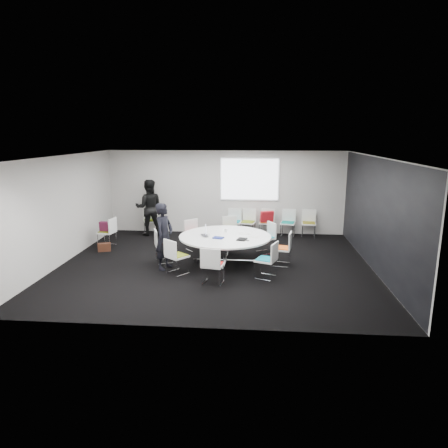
# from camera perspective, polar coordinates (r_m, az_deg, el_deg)

# --- Properties ---
(room_shell) EXTENTS (8.08, 7.08, 2.88)m
(room_shell) POSITION_cam_1_polar(r_m,az_deg,el_deg) (10.13, -0.78, 1.72)
(room_shell) COLOR black
(room_shell) RESTS_ON ground
(conference_table) EXTENTS (2.41, 2.41, 0.73)m
(conference_table) POSITION_cam_1_polar(r_m,az_deg,el_deg) (10.51, 0.16, -2.58)
(conference_table) COLOR silver
(conference_table) RESTS_ON ground
(projection_screen) EXTENTS (1.90, 0.03, 1.35)m
(projection_screen) POSITION_cam_1_polar(r_m,az_deg,el_deg) (13.44, 3.67, 6.38)
(projection_screen) COLOR white
(projection_screen) RESTS_ON room_shell
(chair_ring_a) EXTENTS (0.53, 0.54, 0.88)m
(chair_ring_a) POSITION_cam_1_polar(r_m,az_deg,el_deg) (10.48, 8.29, -4.38)
(chair_ring_a) COLOR silver
(chair_ring_a) RESTS_ON ground
(chair_ring_b) EXTENTS (0.62, 0.62, 0.88)m
(chair_ring_b) POSITION_cam_1_polar(r_m,az_deg,el_deg) (11.48, 5.96, -2.79)
(chair_ring_b) COLOR silver
(chair_ring_b) RESTS_ON ground
(chair_ring_c) EXTENTS (0.59, 0.58, 0.88)m
(chair_ring_c) POSITION_cam_1_polar(r_m,az_deg,el_deg) (12.18, 1.07, -1.81)
(chair_ring_c) COLOR silver
(chair_ring_c) RESTS_ON ground
(chair_ring_d) EXTENTS (0.64, 0.64, 0.88)m
(chair_ring_d) POSITION_cam_1_polar(r_m,az_deg,el_deg) (11.75, -4.20, -2.38)
(chair_ring_d) COLOR silver
(chair_ring_d) RESTS_ON ground
(chair_ring_e) EXTENTS (0.58, 0.59, 0.88)m
(chair_ring_e) POSITION_cam_1_polar(r_m,az_deg,el_deg) (10.74, -8.60, -3.96)
(chair_ring_e) COLOR silver
(chair_ring_e) RESTS_ON ground
(chair_ring_f) EXTENTS (0.64, 0.64, 0.88)m
(chair_ring_f) POSITION_cam_1_polar(r_m,az_deg,el_deg) (9.81, -6.74, -5.53)
(chair_ring_f) COLOR silver
(chair_ring_f) RESTS_ON ground
(chair_ring_g) EXTENTS (0.53, 0.52, 0.88)m
(chair_ring_g) POSITION_cam_1_polar(r_m,az_deg,el_deg) (9.11, -1.61, -6.91)
(chair_ring_g) COLOR silver
(chair_ring_g) RESTS_ON ground
(chair_ring_h) EXTENTS (0.59, 0.59, 0.88)m
(chair_ring_h) POSITION_cam_1_polar(r_m,az_deg,el_deg) (9.52, 6.06, -6.10)
(chair_ring_h) COLOR silver
(chair_ring_h) RESTS_ON ground
(chair_back_a) EXTENTS (0.51, 0.50, 0.88)m
(chair_back_a) POSITION_cam_1_polar(r_m,az_deg,el_deg) (13.42, 1.42, -0.43)
(chair_back_a) COLOR silver
(chair_back_a) RESTS_ON ground
(chair_back_b) EXTENTS (0.54, 0.53, 0.88)m
(chair_back_b) POSITION_cam_1_polar(r_m,az_deg,el_deg) (13.40, 3.44, -0.48)
(chair_back_b) COLOR silver
(chair_back_b) RESTS_ON ground
(chair_back_c) EXTENTS (0.54, 0.53, 0.88)m
(chair_back_c) POSITION_cam_1_polar(r_m,az_deg,el_deg) (13.42, 6.10, -0.51)
(chair_back_c) COLOR silver
(chair_back_c) RESTS_ON ground
(chair_back_d) EXTENTS (0.54, 0.54, 0.88)m
(chair_back_d) POSITION_cam_1_polar(r_m,az_deg,el_deg) (13.45, 9.09, -0.56)
(chair_back_d) COLOR silver
(chair_back_d) RESTS_ON ground
(chair_back_e) EXTENTS (0.50, 0.48, 0.88)m
(chair_back_e) POSITION_cam_1_polar(r_m,az_deg,el_deg) (13.52, 11.98, -0.62)
(chair_back_e) COLOR silver
(chair_back_e) RESTS_ON ground
(chair_spare_left) EXTENTS (0.51, 0.52, 0.88)m
(chair_spare_left) POSITION_cam_1_polar(r_m,az_deg,el_deg) (12.58, -16.29, -1.86)
(chair_spare_left) COLOR silver
(chair_spare_left) RESTS_ON ground
(chair_person_back) EXTENTS (0.60, 0.59, 0.88)m
(chair_person_back) POSITION_cam_1_polar(r_m,az_deg,el_deg) (13.84, -10.40, -0.24)
(chair_person_back) COLOR silver
(chair_person_back) RESTS_ON ground
(person_main) EXTENTS (0.57, 0.70, 1.68)m
(person_main) POSITION_cam_1_polar(r_m,az_deg,el_deg) (10.07, -8.54, -1.75)
(person_main) COLOR black
(person_main) RESTS_ON ground
(person_back) EXTENTS (1.04, 0.89, 1.87)m
(person_back) POSITION_cam_1_polar(r_m,az_deg,el_deg) (13.55, -10.66, 2.33)
(person_back) COLOR black
(person_back) RESTS_ON ground
(laptop) EXTENTS (0.33, 0.38, 0.03)m
(laptop) POSITION_cam_1_polar(r_m,az_deg,el_deg) (10.45, -2.56, -1.64)
(laptop) COLOR #333338
(laptop) RESTS_ON conference_table
(laptop_lid) EXTENTS (0.05, 0.30, 0.22)m
(laptop_lid) POSITION_cam_1_polar(r_m,az_deg,el_deg) (10.60, -2.64, -0.78)
(laptop_lid) COLOR silver
(laptop_lid) RESTS_ON conference_table
(notebook_black) EXTENTS (0.29, 0.34, 0.02)m
(notebook_black) POSITION_cam_1_polar(r_m,az_deg,el_deg) (10.08, 2.56, -2.19)
(notebook_black) COLOR black
(notebook_black) RESTS_ON conference_table
(tablet_folio) EXTENTS (0.31, 0.27, 0.03)m
(tablet_folio) POSITION_cam_1_polar(r_m,az_deg,el_deg) (10.21, -0.82, -1.97)
(tablet_folio) COLOR navy
(tablet_folio) RESTS_ON conference_table
(papers_right) EXTENTS (0.32, 0.24, 0.00)m
(papers_right) POSITION_cam_1_polar(r_m,az_deg,el_deg) (10.70, 3.01, -1.36)
(papers_right) COLOR white
(papers_right) RESTS_ON conference_table
(papers_front) EXTENTS (0.33, 0.25, 0.00)m
(papers_front) POSITION_cam_1_polar(r_m,az_deg,el_deg) (10.37, 4.26, -1.83)
(papers_front) COLOR white
(papers_front) RESTS_ON conference_table
(cup) EXTENTS (0.08, 0.08, 0.09)m
(cup) POSITION_cam_1_polar(r_m,az_deg,el_deg) (10.84, 0.23, -0.92)
(cup) COLOR white
(cup) RESTS_ON conference_table
(phone) EXTENTS (0.16, 0.12, 0.01)m
(phone) POSITION_cam_1_polar(r_m,az_deg,el_deg) (10.01, 3.23, -2.34)
(phone) COLOR black
(phone) RESTS_ON conference_table
(maroon_bag) EXTENTS (0.41, 0.16, 0.28)m
(maroon_bag) POSITION_cam_1_polar(r_m,az_deg,el_deg) (12.51, -16.46, -0.33)
(maroon_bag) COLOR #561631
(maroon_bag) RESTS_ON chair_spare_left
(brown_bag) EXTENTS (0.39, 0.27, 0.24)m
(brown_bag) POSITION_cam_1_polar(r_m,az_deg,el_deg) (12.12, -16.73, -3.19)
(brown_bag) COLOR #3F2014
(brown_bag) RESTS_ON ground
(red_jacket) EXTENTS (0.47, 0.30, 0.36)m
(red_jacket) POSITION_cam_1_polar(r_m,az_deg,el_deg) (13.11, 6.15, 1.07)
(red_jacket) COLOR #AF151D
(red_jacket) RESTS_ON chair_back_c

